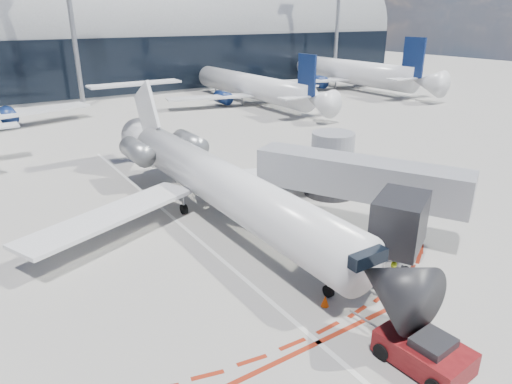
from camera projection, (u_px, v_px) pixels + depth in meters
ground at (197, 238)px, 28.20m from camera, size 260.00×260.00×0.00m
apron_centerline at (183, 227)px, 29.75m from camera, size 0.25×40.00×0.01m
apron_stop_bar at (318, 342)px, 19.23m from camera, size 14.00×0.25×0.01m
terminal_building at (20, 43)px, 75.73m from camera, size 150.00×24.15×24.00m
jet_bridge at (350, 177)px, 29.76m from camera, size 10.03×15.20×4.90m
light_mast_centre at (71, 18)px, 63.62m from camera, size 0.70×0.70×25.00m
light_mast_east at (338, 17)px, 89.17m from camera, size 0.70×0.70×25.00m
regional_jet at (214, 179)px, 30.41m from camera, size 25.71×31.71×7.94m
pushback_tug at (424, 351)px, 17.83m from camera, size 2.56×5.54×1.42m
ramp_worker at (391, 278)px, 22.33m from camera, size 0.66×0.44×1.79m
safety_cone_right at (325, 301)px, 21.56m from camera, size 0.40×0.40×0.55m
bg_airliner_2 at (250, 69)px, 69.66m from camera, size 31.93×33.80×10.33m
bg_airliner_3 at (343, 54)px, 84.74m from camera, size 37.38×39.57×12.09m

